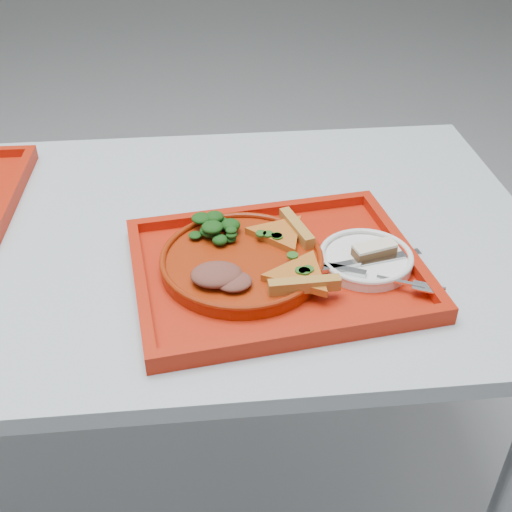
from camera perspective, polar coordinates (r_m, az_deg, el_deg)
ground at (r=1.69m, az=-10.69°, el=-19.97°), size 10.00×10.00×0.00m
table at (r=1.20m, az=-14.19°, el=-1.35°), size 1.60×0.80×0.75m
tray_main at (r=1.03m, az=1.83°, el=-1.45°), size 0.49×0.41×0.01m
dinner_plate at (r=1.03m, az=-1.27°, el=-0.63°), size 0.26×0.26×0.02m
side_plate at (r=1.05m, az=9.72°, el=-0.40°), size 0.15×0.15×0.01m
pizza_slice_a at (r=0.98m, az=3.97°, el=-1.48°), size 0.11×0.13×0.02m
pizza_slice_b at (r=1.07m, az=2.17°, el=2.20°), size 0.14×0.13×0.02m
salad_heap at (r=1.06m, az=-3.50°, el=2.50°), size 0.08×0.07×0.04m
meat_portion at (r=0.97m, az=-3.53°, el=-1.66°), size 0.08×0.06×0.02m
dessert_bar at (r=1.05m, az=10.47°, el=0.55°), size 0.07×0.05×0.02m
knife at (r=1.03m, az=9.91°, el=-0.41°), size 0.18×0.05×0.01m
fork at (r=1.00m, az=10.58°, el=-1.78°), size 0.18×0.10×0.01m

